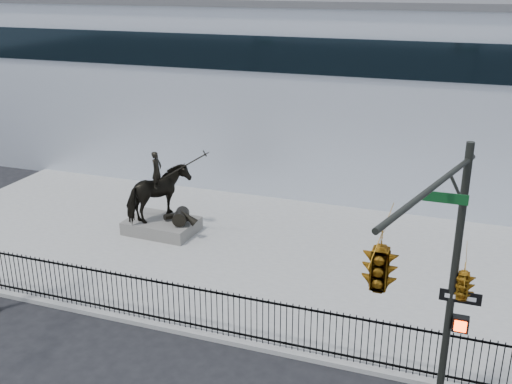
% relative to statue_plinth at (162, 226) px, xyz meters
% --- Properties ---
extents(ground, '(120.00, 120.00, 0.00)m').
position_rel_statue_plinth_xyz_m(ground, '(4.70, -7.50, -0.42)').
color(ground, black).
rests_on(ground, ground).
extents(plaza, '(30.00, 12.00, 0.15)m').
position_rel_statue_plinth_xyz_m(plaza, '(4.70, -0.50, -0.34)').
color(plaza, gray).
rests_on(plaza, ground).
extents(building, '(44.00, 14.00, 9.00)m').
position_rel_statue_plinth_xyz_m(building, '(4.70, 12.50, 4.08)').
color(building, silver).
rests_on(building, ground).
extents(picket_fence, '(22.10, 0.10, 1.50)m').
position_rel_statue_plinth_xyz_m(picket_fence, '(4.70, -6.25, 0.48)').
color(picket_fence, black).
rests_on(picket_fence, plaza).
extents(statue_plinth, '(2.95, 2.09, 0.54)m').
position_rel_statue_plinth_xyz_m(statue_plinth, '(0.00, 0.00, 0.00)').
color(statue_plinth, '#63605B').
rests_on(statue_plinth, plaza).
extents(equestrian_statue, '(3.67, 2.35, 3.11)m').
position_rel_statue_plinth_xyz_m(equestrian_statue, '(0.05, -0.00, 1.39)').
color(equestrian_statue, black).
rests_on(equestrian_statue, statue_plinth).
extents(traffic_signal_right, '(2.17, 6.86, 7.00)m').
position_rel_statue_plinth_xyz_m(traffic_signal_right, '(11.17, -9.50, 4.43)').
color(traffic_signal_right, black).
rests_on(traffic_signal_right, ground).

